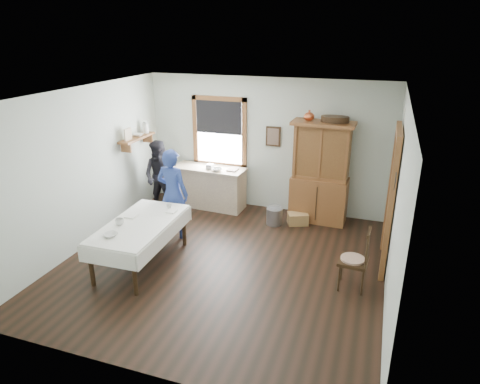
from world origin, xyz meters
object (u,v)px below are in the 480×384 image
Objects in this scene: dining_table at (141,243)px; figure_dark at (161,179)px; wicker_basket at (298,219)px; woman_blue at (173,197)px; china_hutch at (320,173)px; work_counter at (210,187)px; spindle_chair at (353,258)px; pail at (274,216)px.

figure_dark is (-0.75, 2.05, 0.32)m from dining_table.
woman_blue is (-2.04, -1.21, 0.65)m from wicker_basket.
china_hutch is 3.21m from figure_dark.
dining_table is 3.09m from wicker_basket.
work_counter is 1.00× the size of woman_blue.
spindle_chair is 0.70× the size of figure_dark.
wicker_basket is 0.25× the size of woman_blue.
spindle_chair is at bearing 172.33° from woman_blue.
work_counter reaches higher than pail.
china_hutch is at bearing 31.15° from pail.
dining_table is at bearing -130.88° from china_hutch.
woman_blue reaches higher than dining_table.
work_counter is 1.59× the size of spindle_chair.
woman_blue reaches higher than pail.
china_hutch is 2.42m from spindle_chair.
pail is 0.24× the size of figure_dark.
woman_blue is (0.03, 1.08, 0.40)m from dining_table.
dining_table reaches higher than pail.
pail reaches higher than wicker_basket.
woman_blue is at bearing -90.07° from work_counter.
dining_table is 1.32× the size of figure_dark.
woman_blue is at bearing -51.65° from figure_dark.
work_counter is 0.83× the size of dining_table.
spindle_chair reaches higher than work_counter.
woman_blue is at bearing -146.57° from pail.
pail is at bearing -142.19° from woman_blue.
dining_table is 2.70m from pail.
work_counter is 1.10× the size of figure_dark.
woman_blue reaches higher than wicker_basket.
pail is at bearing 1.64° from figure_dark.
china_hutch is at bearing 47.30° from dining_table.
china_hutch reaches higher than woman_blue.
dining_table is at bearing -132.16° from wicker_basket.
woman_blue is 1.25m from figure_dark.
dining_table is 5.50× the size of pail.
pail is 0.87× the size of wicker_basket.
dining_table is (-2.40, -2.60, -0.62)m from china_hutch.
spindle_chair is 2.40m from pail.
china_hutch is 3.59m from dining_table.
woman_blue is (-1.61, -1.06, 0.59)m from pail.
wicker_basket is at bearing 18.85° from pail.
spindle_chair is 0.63× the size of woman_blue.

